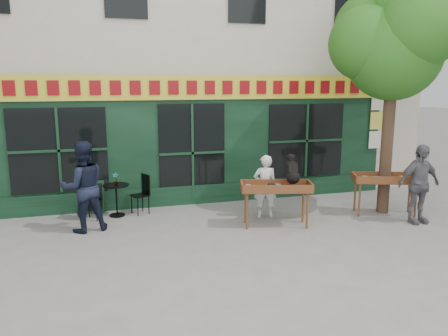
{
  "coord_description": "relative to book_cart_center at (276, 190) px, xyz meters",
  "views": [
    {
      "loc": [
        -2.3,
        -8.5,
        3.11
      ],
      "look_at": [
        0.32,
        0.5,
        1.28
      ],
      "focal_mm": 35.0,
      "sensor_mm": 36.0,
      "label": 1
    }
  ],
  "objects": [
    {
      "name": "potted_plant",
      "position": [
        -3.33,
        1.72,
        0.08
      ],
      "size": [
        0.16,
        0.12,
        0.28
      ],
      "primitive_type": "imported",
      "rotation": [
        0.0,
        0.0,
        -0.11
      ],
      "color": "gray",
      "rests_on": "bistro_table"
    },
    {
      "name": "dog",
      "position": [
        0.35,
        -0.05,
        0.47
      ],
      "size": [
        0.48,
        0.67,
        0.6
      ],
      "primitive_type": null,
      "rotation": [
        0.0,
        0.0,
        -0.26
      ],
      "color": "black",
      "rests_on": "book_cart_center"
    },
    {
      "name": "ground",
      "position": [
        -1.37,
        -0.06,
        -0.82
      ],
      "size": [
        80.0,
        80.0,
        0.0
      ],
      "primitive_type": "plane",
      "color": "slate",
      "rests_on": "ground"
    },
    {
      "name": "street_tree",
      "position": [
        2.96,
        0.29,
        3.29
      ],
      "size": [
        3.05,
        2.9,
        5.6
      ],
      "color": "#382619",
      "rests_on": "ground"
    },
    {
      "name": "bistro_chair_left",
      "position": [
        -3.96,
        1.66,
        -0.26
      ],
      "size": [
        0.47,
        0.47,
        0.95
      ],
      "rotation": [
        0.0,
        0.0,
        1.2
      ],
      "color": "black",
      "rests_on": "ground"
    },
    {
      "name": "man_left",
      "position": [
        -4.03,
        0.82,
        0.15
      ],
      "size": [
        1.09,
        0.93,
        1.94
      ],
      "primitive_type": "imported",
      "rotation": [
        0.0,
        0.0,
        3.38
      ],
      "color": "black",
      "rests_on": "ground"
    },
    {
      "name": "woman",
      "position": [
        0.0,
        0.65,
        -0.08
      ],
      "size": [
        0.62,
        0.48,
        1.49
      ],
      "primitive_type": "imported",
      "rotation": [
        0.0,
        0.0,
        2.88
      ],
      "color": "silver",
      "rests_on": "ground"
    },
    {
      "name": "chalkboard",
      "position": [
        -3.88,
        2.13,
        -0.42
      ],
      "size": [
        0.58,
        0.28,
        0.79
      ],
      "rotation": [
        0.0,
        0.0,
        -0.18
      ],
      "color": "black",
      "rests_on": "ground"
    },
    {
      "name": "book_cart_center",
      "position": [
        0.0,
        0.0,
        0.0
      ],
      "size": [
        1.61,
        0.98,
        0.99
      ],
      "rotation": [
        0.0,
        0.0,
        -0.26
      ],
      "color": "brown",
      "rests_on": "ground"
    },
    {
      "name": "building",
      "position": [
        -1.37,
        5.91,
        4.15
      ],
      "size": [
        14.0,
        7.26,
        10.0
      ],
      "color": "beige",
      "rests_on": "ground"
    },
    {
      "name": "bistro_table",
      "position": [
        -3.33,
        1.72,
        -0.28
      ],
      "size": [
        0.6,
        0.6,
        0.76
      ],
      "color": "black",
      "rests_on": "ground"
    },
    {
      "name": "man_right",
      "position": [
        3.15,
        -0.68,
        0.07
      ],
      "size": [
        1.05,
        0.45,
        1.79
      ],
      "primitive_type": "imported",
      "rotation": [
        0.0,
        0.0,
        0.01
      ],
      "color": "#5D5D62",
      "rests_on": "ground"
    },
    {
      "name": "book_cart_right",
      "position": [
        2.85,
        0.07,
        0.0
      ],
      "size": [
        1.62,
        1.09,
        0.99
      ],
      "rotation": [
        0.0,
        0.0,
        -0.34
      ],
      "color": "brown",
      "rests_on": "ground"
    },
    {
      "name": "bistro_chair_right",
      "position": [
        -2.7,
        1.81,
        -0.26
      ],
      "size": [
        0.48,
        0.48,
        0.95
      ],
      "rotation": [
        0.0,
        0.0,
        -1.16
      ],
      "color": "black",
      "rests_on": "ground"
    }
  ]
}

